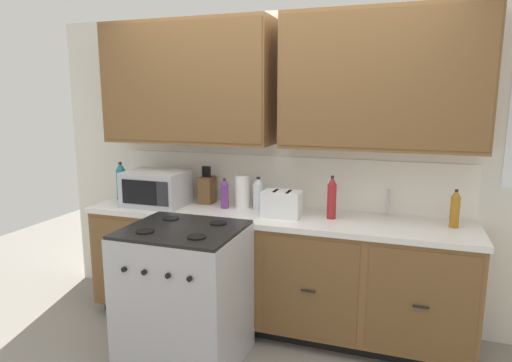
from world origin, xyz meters
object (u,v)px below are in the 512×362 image
Objects in this scene: stove_range at (185,295)px; bottle_red at (332,198)px; bottle_teal at (121,181)px; toaster at (282,204)px; bottle_clear at (258,194)px; knife_block at (207,189)px; paper_towel_roll at (242,191)px; bottle_violet at (225,194)px; microwave at (156,188)px; bottle_amber at (455,209)px.

bottle_red is (0.86, 0.64, 0.59)m from stove_range.
bottle_red is at bearing -1.08° from bottle_teal.
bottle_clear reaches higher than toaster.
knife_block is at bearing 163.50° from toaster.
paper_towel_roll is at bearing -7.69° from knife_block.
bottle_clear is 1.08× the size of bottle_violet.
paper_towel_roll is (-0.37, 0.16, 0.03)m from toaster.
microwave is at bearing -167.05° from paper_towel_roll.
microwave reaches higher than bottle_amber.
stove_range is 1.90m from bottle_amber.
knife_block reaches higher than toaster.
toaster is 1.08× the size of paper_towel_roll.
bottle_violet reaches higher than toaster.
microwave reaches higher than toaster.
knife_block is at bearing 176.95° from bottle_amber.
bottle_amber reaches higher than toaster.
bottle_red is at bearing 9.44° from toaster.
bottle_clear is (0.47, -0.06, 0.01)m from knife_block.
bottle_teal reaches higher than bottle_red.
knife_block is 0.33m from paper_towel_roll.
paper_towel_roll reaches higher than toaster.
toaster is at bearing -170.56° from bottle_red.
bottle_violet reaches higher than stove_range.
microwave reaches higher than stove_range.
stove_range is 0.99m from knife_block.
knife_block is 0.24m from bottle_violet.
knife_block is at bearing 172.72° from bottle_clear.
bottle_red reaches higher than knife_block.
microwave is 0.84m from bottle_clear.
microwave is 1.49× the size of bottle_teal.
toaster is 0.50m from bottle_violet.
toaster is (1.06, -0.01, -0.04)m from microwave.
stove_range is 3.39× the size of toaster.
bottle_teal is 1.81m from bottle_red.
microwave is 0.41m from knife_block.
bottle_red is 1.32× the size of bottle_violet.
bottle_red is at bearing -176.61° from bottle_amber.
microwave is 1.87× the size of bottle_clear.
paper_towel_roll is 1.55m from bottle_amber.
bottle_red reaches higher than microwave.
paper_towel_roll is 0.14m from bottle_violet.
bottle_amber is 0.81× the size of bottle_teal.
knife_block is 1.07m from bottle_red.
paper_towel_roll is 1.09× the size of bottle_violet.
stove_range is at bearing -143.15° from bottle_red.
toaster is 1.18m from bottle_amber.
microwave is 1.55× the size of knife_block.
stove_range is 1.00m from microwave.
bottle_red is at bearing -8.01° from knife_block.
stove_range is 3.70× the size of bottle_clear.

